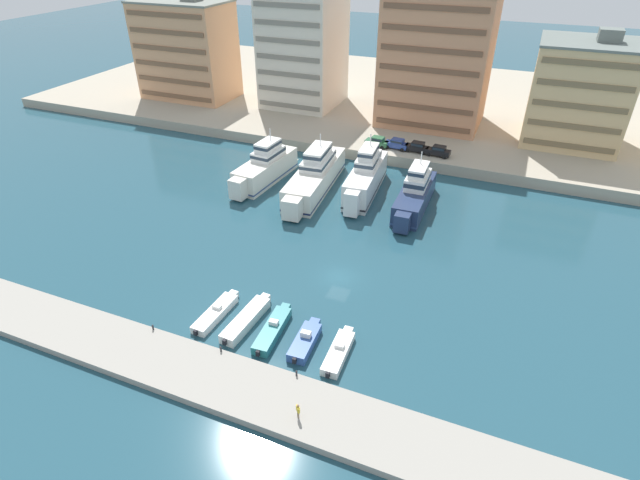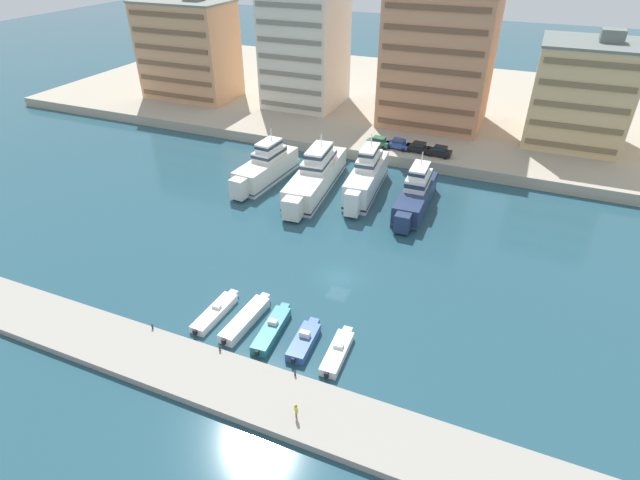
% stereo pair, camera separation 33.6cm
% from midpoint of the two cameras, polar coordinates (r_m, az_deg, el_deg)
% --- Properties ---
extents(ground_plane, '(400.00, 400.00, 0.00)m').
position_cam_midpoint_polar(ground_plane, '(59.55, 2.29, -4.27)').
color(ground_plane, '#234C5B').
extents(quay_promenade, '(180.00, 70.00, 1.88)m').
position_cam_midpoint_polar(quay_promenade, '(119.71, 14.48, 14.66)').
color(quay_promenade, '#ADA38E').
rests_on(quay_promenade, ground).
extents(pier_dock, '(120.00, 6.36, 0.75)m').
position_cam_midpoint_polar(pier_dock, '(46.44, -6.66, -17.16)').
color(pier_dock, '#9E998E').
rests_on(pier_dock, ground).
extents(yacht_ivory_far_left, '(5.23, 16.66, 8.14)m').
position_cam_midpoint_polar(yacht_ivory_far_left, '(81.72, -6.07, 8.28)').
color(yacht_ivory_far_left, silver).
rests_on(yacht_ivory_far_left, ground).
extents(yacht_ivory_left, '(6.22, 22.01, 8.13)m').
position_cam_midpoint_polar(yacht_ivory_left, '(78.49, -0.36, 7.39)').
color(yacht_ivory_left, silver).
rests_on(yacht_ivory_left, ground).
extents(yacht_white_mid_left, '(4.85, 17.60, 8.82)m').
position_cam_midpoint_polar(yacht_white_mid_left, '(77.54, 5.44, 7.18)').
color(yacht_white_mid_left, white).
rests_on(yacht_white_mid_left, ground).
extents(yacht_navy_center_left, '(4.06, 16.64, 7.98)m').
position_cam_midpoint_polar(yacht_navy_center_left, '(74.43, 11.01, 5.19)').
color(yacht_navy_center_left, navy).
rests_on(yacht_navy_center_left, ground).
extents(motorboat_white_far_left, '(1.94, 7.50, 1.22)m').
position_cam_midpoint_polar(motorboat_white_far_left, '(55.01, -11.69, -8.08)').
color(motorboat_white_far_left, white).
rests_on(motorboat_white_far_left, ground).
extents(motorboat_white_left, '(2.15, 8.28, 1.07)m').
position_cam_midpoint_polar(motorboat_white_left, '(53.48, -8.29, -8.92)').
color(motorboat_white_left, white).
rests_on(motorboat_white_left, ground).
extents(motorboat_teal_mid_left, '(2.20, 7.76, 1.40)m').
position_cam_midpoint_polar(motorboat_teal_mid_left, '(52.04, -5.32, -10.11)').
color(motorboat_teal_mid_left, teal).
rests_on(motorboat_teal_mid_left, ground).
extents(motorboat_blue_center_left, '(2.13, 6.29, 1.55)m').
position_cam_midpoint_polar(motorboat_blue_center_left, '(50.61, -1.61, -11.44)').
color(motorboat_blue_center_left, '#33569E').
rests_on(motorboat_blue_center_left, ground).
extents(motorboat_white_center, '(1.94, 6.89, 1.22)m').
position_cam_midpoint_polar(motorboat_white_center, '(49.63, 2.22, -12.66)').
color(motorboat_white_center, white).
rests_on(motorboat_white_center, ground).
extents(car_green_far_left, '(4.25, 2.25, 1.80)m').
position_cam_midpoint_polar(car_green_far_left, '(90.81, 6.81, 11.12)').
color(car_green_far_left, '#2D6642').
rests_on(car_green_far_left, quay_promenade).
extents(car_blue_left, '(4.25, 2.24, 1.80)m').
position_cam_midpoint_polar(car_blue_left, '(90.31, 9.03, 10.82)').
color(car_blue_left, '#28428E').
rests_on(car_blue_left, quay_promenade).
extents(car_black_mid_left, '(4.22, 2.18, 1.80)m').
position_cam_midpoint_polar(car_black_mid_left, '(89.53, 11.29, 10.40)').
color(car_black_mid_left, black).
rests_on(car_black_mid_left, quay_promenade).
extents(car_black_center_left, '(4.22, 2.17, 1.80)m').
position_cam_midpoint_polar(car_black_center_left, '(88.60, 13.62, 9.87)').
color(car_black_center_left, black).
rests_on(car_black_center_left, quay_promenade).
extents(apartment_block_far_left, '(20.26, 12.40, 22.14)m').
position_cam_midpoint_polar(apartment_block_far_left, '(120.87, -14.70, 20.27)').
color(apartment_block_far_left, tan).
rests_on(apartment_block_far_left, quay_promenade).
extents(apartment_block_left, '(15.23, 15.62, 27.85)m').
position_cam_midpoint_polar(apartment_block_left, '(111.68, -1.63, 21.77)').
color(apartment_block_left, silver).
rests_on(apartment_block_left, quay_promenade).
extents(apartment_block_mid_left, '(19.62, 15.42, 25.94)m').
position_cam_midpoint_polar(apartment_block_mid_left, '(102.12, 13.48, 19.40)').
color(apartment_block_mid_left, tan).
rests_on(apartment_block_mid_left, quay_promenade).
extents(apartment_block_center_left, '(15.91, 15.07, 19.36)m').
position_cam_midpoint_polar(apartment_block_center_left, '(101.06, 27.71, 14.62)').
color(apartment_block_center_left, '#E0BC84').
rests_on(apartment_block_center_left, quay_promenade).
extents(pedestrian_near_edge, '(0.45, 0.45, 1.55)m').
position_cam_midpoint_polar(pedestrian_near_edge, '(43.52, -2.52, -18.81)').
color(pedestrian_near_edge, '#7A6B56').
rests_on(pedestrian_near_edge, pier_dock).
extents(bollard_west, '(0.20, 0.20, 0.61)m').
position_cam_midpoint_polar(bollard_west, '(53.99, -18.45, -9.33)').
color(bollard_west, '#2D2D33').
rests_on(bollard_west, pier_dock).
extents(bollard_west_mid, '(0.20, 0.20, 0.61)m').
position_cam_midpoint_polar(bollard_west_mid, '(49.95, -11.20, -12.05)').
color(bollard_west_mid, '#2D2D33').
rests_on(bollard_west_mid, pier_dock).
extents(bollard_east_mid, '(0.20, 0.20, 0.61)m').
position_cam_midpoint_polar(bollard_east_mid, '(46.93, -2.66, -14.93)').
color(bollard_east_mid, '#2D2D33').
rests_on(bollard_east_mid, pier_dock).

